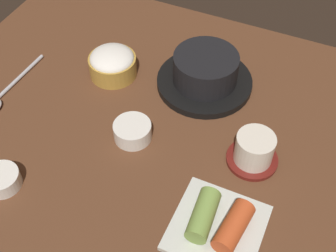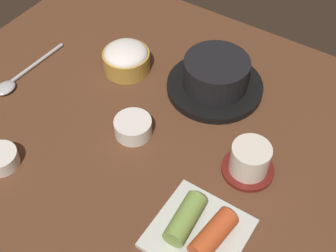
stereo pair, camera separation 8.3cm
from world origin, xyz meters
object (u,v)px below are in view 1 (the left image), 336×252
at_px(banchan_cup_center, 132,131).
at_px(rice_bowl, 112,63).
at_px(stone_pot, 205,73).
at_px(spoon, 0,97).
at_px(kimchi_plate, 218,224).
at_px(side_bowl_near, 1,179).
at_px(tea_cup_with_saucer, 254,150).

bearing_deg(banchan_cup_center, rice_bowl, 130.28).
relative_size(stone_pot, spoon, 1.01).
relative_size(kimchi_plate, side_bowl_near, 2.24).
xyz_separation_m(banchan_cup_center, spoon, (-0.29, -0.02, -0.01)).
bearing_deg(spoon, rice_bowl, 43.16).
height_order(kimchi_plate, spoon, kimchi_plate).
height_order(stone_pot, banchan_cup_center, stone_pot).
bearing_deg(stone_pot, rice_bowl, -165.66).
distance_m(banchan_cup_center, spoon, 0.29).
distance_m(tea_cup_with_saucer, kimchi_plate, 0.16).
bearing_deg(kimchi_plate, side_bowl_near, -169.05).
height_order(kimchi_plate, side_bowl_near, kimchi_plate).
bearing_deg(stone_pot, banchan_cup_center, -110.69).
relative_size(tea_cup_with_saucer, kimchi_plate, 0.65).
xyz_separation_m(stone_pot, banchan_cup_center, (-0.07, -0.19, -0.02)).
distance_m(rice_bowl, spoon, 0.24).
relative_size(tea_cup_with_saucer, side_bowl_near, 1.45).
bearing_deg(tea_cup_with_saucer, kimchi_plate, -93.63).
distance_m(stone_pot, kimchi_plate, 0.34).
bearing_deg(tea_cup_with_saucer, side_bowl_near, -149.03).
xyz_separation_m(rice_bowl, kimchi_plate, (0.33, -0.26, -0.01)).
distance_m(rice_bowl, tea_cup_with_saucer, 0.36).
distance_m(rice_bowl, banchan_cup_center, 0.19).
bearing_deg(side_bowl_near, stone_pot, 58.85).
distance_m(kimchi_plate, side_bowl_near, 0.38).
distance_m(kimchi_plate, spoon, 0.52).
relative_size(stone_pot, rice_bowl, 1.98).
bearing_deg(banchan_cup_center, stone_pot, 69.31).
height_order(tea_cup_with_saucer, side_bowl_near, tea_cup_with_saucer).
bearing_deg(rice_bowl, banchan_cup_center, -49.72).
bearing_deg(tea_cup_with_saucer, spoon, -173.22).
bearing_deg(side_bowl_near, kimchi_plate, 10.95).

